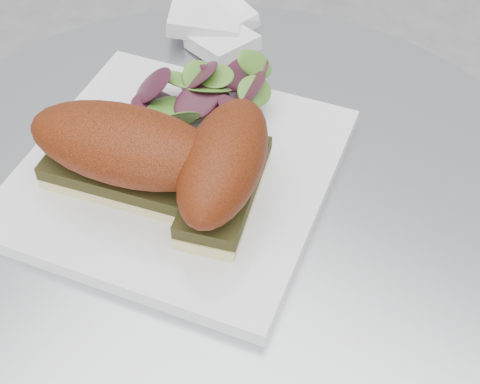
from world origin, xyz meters
name	(u,v)px	position (x,y,z in m)	size (l,w,h in m)	color
table	(224,346)	(0.00, 0.00, 0.49)	(0.70, 0.70, 0.73)	#ADAEB4
plate	(177,172)	(-0.06, 0.02, 0.74)	(0.28, 0.28, 0.02)	white
sandwich_left	(127,152)	(-0.08, -0.03, 0.79)	(0.20, 0.13, 0.08)	beige
sandwich_right	(224,168)	(0.00, 0.01, 0.79)	(0.12, 0.17, 0.08)	beige
salad	(211,91)	(-0.08, 0.10, 0.77)	(0.12, 0.12, 0.05)	#5D9A32
napkin	(214,34)	(-0.16, 0.22, 0.74)	(0.11, 0.11, 0.02)	white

